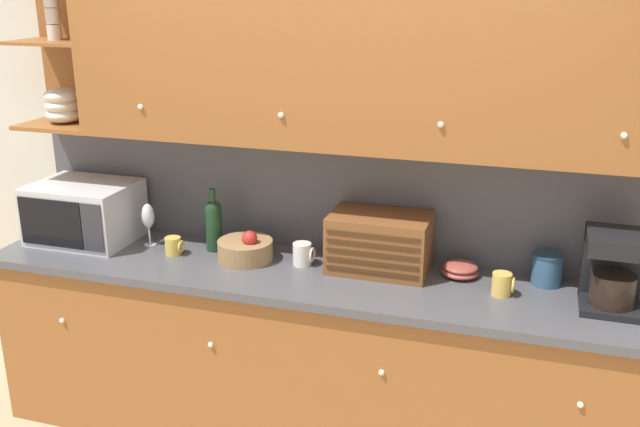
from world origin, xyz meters
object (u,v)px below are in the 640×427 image
object	(u,v)px
mug	(174,246)
storage_canister	(547,269)
wine_bottle	(214,223)
bread_box	(380,243)
wine_glass	(148,217)
mug_blue_second	(303,254)
bowl_stack_on_counter	(460,269)
coffee_maker	(614,269)
mug_patterned_third	(502,284)
fruit_basket	(246,250)
microwave	(84,212)

from	to	relation	value
mug	storage_canister	distance (m)	1.79
wine_bottle	bread_box	world-z (taller)	wine_bottle
mug	bread_box	bearing A→B (deg)	6.66
wine_glass	mug_blue_second	world-z (taller)	wine_glass
wine_glass	bowl_stack_on_counter	xyz separation A→B (m)	(1.58, 0.08, -0.12)
mug	coffee_maker	distance (m)	2.04
mug_patterned_third	wine_glass	bearing A→B (deg)	177.52
wine_bottle	mug_patterned_third	distance (m)	1.44
mug	fruit_basket	distance (m)	0.37
bowl_stack_on_counter	mug_patterned_third	bearing A→B (deg)	-37.53
mug_patterned_third	coffee_maker	world-z (taller)	coffee_maker
microwave	mug_patterned_third	world-z (taller)	microwave
bowl_stack_on_counter	storage_canister	bearing A→B (deg)	4.23
storage_canister	coffee_maker	distance (m)	0.31
bread_box	bowl_stack_on_counter	distance (m)	0.39
bread_box	bowl_stack_on_counter	bearing A→B (deg)	5.29
wine_glass	mug_blue_second	xyz separation A→B (m)	(0.84, -0.01, -0.10)
storage_canister	coffee_maker	world-z (taller)	coffee_maker
wine_bottle	bowl_stack_on_counter	size ratio (longest dim) A/B	1.88
bread_box	mug_patterned_third	bearing A→B (deg)	-11.56
wine_bottle	bowl_stack_on_counter	world-z (taller)	wine_bottle
coffee_maker	mug_blue_second	bearing A→B (deg)	178.36
mug_patterned_third	mug	bearing A→B (deg)	-179.95
mug_patterned_third	bowl_stack_on_counter	bearing A→B (deg)	142.47
bowl_stack_on_counter	coffee_maker	xyz separation A→B (m)	(0.64, -0.13, 0.13)
coffee_maker	storage_canister	bearing A→B (deg)	148.97
mug	mug_patterned_third	size ratio (longest dim) A/B	0.90
mug	coffee_maker	bearing A→B (deg)	0.77
mug	bowl_stack_on_counter	world-z (taller)	mug
mug_blue_second	storage_canister	size ratio (longest dim) A/B	0.74
microwave	fruit_basket	size ratio (longest dim) A/B	1.91
mug	wine_bottle	world-z (taller)	wine_bottle
storage_canister	mug_patterned_third	bearing A→B (deg)	-135.10
mug	wine_bottle	size ratio (longest dim) A/B	0.28
wine_bottle	mug	bearing A→B (deg)	-144.76
bowl_stack_on_counter	coffee_maker	distance (m)	0.66
mug_blue_second	fruit_basket	bearing A→B (deg)	-174.46
bowl_stack_on_counter	wine_glass	bearing A→B (deg)	-177.26
bread_box	mug_patterned_third	world-z (taller)	bread_box
storage_canister	mug	bearing A→B (deg)	-174.15
fruit_basket	mug_blue_second	xyz separation A→B (m)	(0.29, 0.03, 0.00)
fruit_basket	bread_box	size ratio (longest dim) A/B	0.58
wine_glass	storage_canister	distance (m)	1.96
microwave	wine_bottle	world-z (taller)	wine_bottle
mug_patterned_third	coffee_maker	size ratio (longest dim) A/B	0.31
fruit_basket	mug	bearing A→B (deg)	-174.02
mug_patterned_third	microwave	bearing A→B (deg)	178.64
microwave	mug_blue_second	world-z (taller)	microwave
fruit_basket	storage_canister	bearing A→B (deg)	5.81
fruit_basket	coffee_maker	bearing A→B (deg)	-0.40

